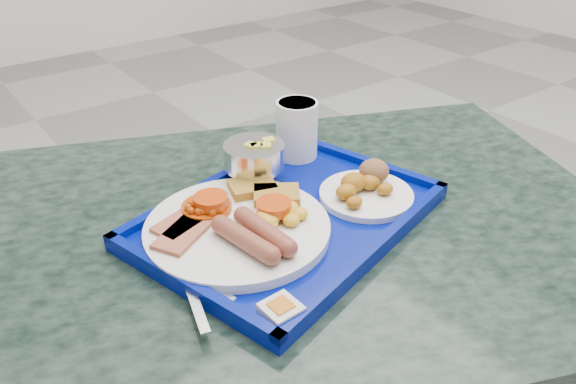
{
  "coord_description": "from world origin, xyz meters",
  "views": [
    {
      "loc": [
        -1.22,
        -0.93,
        1.19
      ],
      "look_at": [
        -0.78,
        -0.35,
        0.75
      ],
      "focal_mm": 35.0,
      "sensor_mm": 36.0,
      "label": 1
    }
  ],
  "objects_px": {
    "tray": "(288,217)",
    "juice_cup": "(297,128)",
    "table": "(277,308)",
    "main_plate": "(241,223)",
    "bread_plate": "(366,188)",
    "fruit_bowl": "(254,157)"
  },
  "relations": [
    {
      "from": "table",
      "to": "tray",
      "type": "relative_size",
      "value": 2.55
    },
    {
      "from": "tray",
      "to": "main_plate",
      "type": "relative_size",
      "value": 1.88
    },
    {
      "from": "bread_plate",
      "to": "main_plate",
      "type": "bearing_deg",
      "value": 170.09
    },
    {
      "from": "bread_plate",
      "to": "juice_cup",
      "type": "bearing_deg",
      "value": 90.72
    },
    {
      "from": "fruit_bowl",
      "to": "juice_cup",
      "type": "relative_size",
      "value": 0.97
    },
    {
      "from": "main_plate",
      "to": "juice_cup",
      "type": "relative_size",
      "value": 2.59
    },
    {
      "from": "main_plate",
      "to": "bread_plate",
      "type": "xyz_separation_m",
      "value": [
        0.22,
        -0.04,
        0.0
      ]
    },
    {
      "from": "main_plate",
      "to": "juice_cup",
      "type": "distance_m",
      "value": 0.26
    },
    {
      "from": "fruit_bowl",
      "to": "juice_cup",
      "type": "height_order",
      "value": "juice_cup"
    },
    {
      "from": "table",
      "to": "main_plate",
      "type": "height_order",
      "value": "main_plate"
    },
    {
      "from": "table",
      "to": "fruit_bowl",
      "type": "height_order",
      "value": "fruit_bowl"
    },
    {
      "from": "juice_cup",
      "to": "table",
      "type": "bearing_deg",
      "value": -136.79
    },
    {
      "from": "table",
      "to": "juice_cup",
      "type": "height_order",
      "value": "juice_cup"
    },
    {
      "from": "tray",
      "to": "juice_cup",
      "type": "relative_size",
      "value": 4.87
    },
    {
      "from": "table",
      "to": "main_plate",
      "type": "distance_m",
      "value": 0.22
    },
    {
      "from": "tray",
      "to": "bread_plate",
      "type": "distance_m",
      "value": 0.14
    },
    {
      "from": "main_plate",
      "to": "table",
      "type": "bearing_deg",
      "value": 3.85
    },
    {
      "from": "tray",
      "to": "fruit_bowl",
      "type": "xyz_separation_m",
      "value": [
        0.02,
        0.12,
        0.05
      ]
    },
    {
      "from": "table",
      "to": "bread_plate",
      "type": "relative_size",
      "value": 8.62
    },
    {
      "from": "table",
      "to": "tray",
      "type": "xyz_separation_m",
      "value": [
        0.02,
        -0.01,
        0.19
      ]
    },
    {
      "from": "table",
      "to": "main_plate",
      "type": "xyz_separation_m",
      "value": [
        -0.06,
        -0.0,
        0.21
      ]
    },
    {
      "from": "bread_plate",
      "to": "fruit_bowl",
      "type": "xyz_separation_m",
      "value": [
        -0.12,
        0.15,
        0.03
      ]
    }
  ]
}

